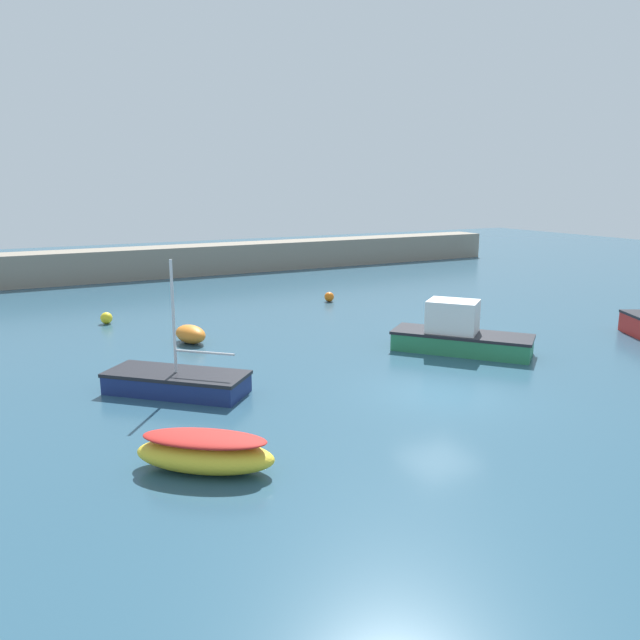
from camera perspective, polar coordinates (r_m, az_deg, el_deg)
ground_plane at (r=21.73m, az=10.95°, el=-6.91°), size 120.00×120.00×0.20m
harbor_breakwater at (r=49.74m, az=-12.60°, el=5.32°), size 57.73×2.94×2.25m
sailboat_short_mast at (r=21.86m, az=-12.96°, el=-5.54°), size 4.78×4.67×4.57m
dinghy_near_pier at (r=28.45m, az=-11.75°, el=-1.27°), size 1.49×2.06×0.81m
motorboat_with_cabin at (r=26.97m, az=12.56°, el=-1.26°), size 5.16×5.73×2.19m
rowboat_with_red_cover at (r=16.02m, az=-10.49°, el=-11.81°), size 3.64×3.27×0.97m
mooring_buoy_orange at (r=37.63m, az=0.85°, el=2.13°), size 0.59×0.59×0.59m
mooring_buoy_yellow at (r=33.48m, az=-18.94°, el=0.17°), size 0.60×0.60×0.60m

